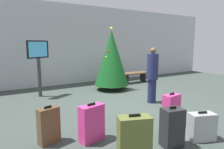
{
  "coord_description": "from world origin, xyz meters",
  "views": [
    {
      "loc": [
        -3.54,
        -4.61,
        1.8
      ],
      "look_at": [
        -0.53,
        0.41,
        0.9
      ],
      "focal_mm": 31.82,
      "sensor_mm": 36.0,
      "label": 1
    }
  ],
  "objects_px": {
    "traveller_0": "(152,74)",
    "suitcase_4": "(202,127)",
    "flight_info_kiosk": "(38,58)",
    "suitcase_1": "(172,128)",
    "suitcase_5": "(171,109)",
    "waiting_bench": "(135,75)",
    "suitcase_3": "(134,141)",
    "holiday_tree": "(112,58)",
    "suitcase_0": "(92,123)",
    "suitcase_2": "(49,126)"
  },
  "relations": [
    {
      "from": "traveller_0",
      "to": "suitcase_4",
      "type": "height_order",
      "value": "traveller_0"
    },
    {
      "from": "traveller_0",
      "to": "suitcase_4",
      "type": "distance_m",
      "value": 2.56
    },
    {
      "from": "flight_info_kiosk",
      "to": "suitcase_1",
      "type": "bearing_deg",
      "value": -74.78
    },
    {
      "from": "flight_info_kiosk",
      "to": "suitcase_5",
      "type": "height_order",
      "value": "flight_info_kiosk"
    },
    {
      "from": "suitcase_1",
      "to": "suitcase_4",
      "type": "height_order",
      "value": "suitcase_1"
    },
    {
      "from": "waiting_bench",
      "to": "suitcase_3",
      "type": "height_order",
      "value": "suitcase_3"
    },
    {
      "from": "waiting_bench",
      "to": "suitcase_3",
      "type": "distance_m",
      "value": 6.49
    },
    {
      "from": "suitcase_3",
      "to": "holiday_tree",
      "type": "bearing_deg",
      "value": 63.02
    },
    {
      "from": "suitcase_3",
      "to": "waiting_bench",
      "type": "bearing_deg",
      "value": 52.49
    },
    {
      "from": "flight_info_kiosk",
      "to": "suitcase_0",
      "type": "distance_m",
      "value": 3.96
    },
    {
      "from": "suitcase_2",
      "to": "suitcase_5",
      "type": "distance_m",
      "value": 2.64
    },
    {
      "from": "traveller_0",
      "to": "suitcase_2",
      "type": "height_order",
      "value": "traveller_0"
    },
    {
      "from": "suitcase_4",
      "to": "suitcase_0",
      "type": "bearing_deg",
      "value": 149.96
    },
    {
      "from": "waiting_bench",
      "to": "traveller_0",
      "type": "distance_m",
      "value": 3.28
    },
    {
      "from": "flight_info_kiosk",
      "to": "suitcase_3",
      "type": "relative_size",
      "value": 2.42
    },
    {
      "from": "suitcase_2",
      "to": "traveller_0",
      "type": "bearing_deg",
      "value": 16.14
    },
    {
      "from": "traveller_0",
      "to": "suitcase_3",
      "type": "distance_m",
      "value": 3.38
    },
    {
      "from": "flight_info_kiosk",
      "to": "suitcase_3",
      "type": "bearing_deg",
      "value": -85.38
    },
    {
      "from": "suitcase_3",
      "to": "suitcase_4",
      "type": "relative_size",
      "value": 1.41
    },
    {
      "from": "flight_info_kiosk",
      "to": "suitcase_2",
      "type": "distance_m",
      "value": 3.69
    },
    {
      "from": "suitcase_1",
      "to": "suitcase_5",
      "type": "distance_m",
      "value": 1.03
    },
    {
      "from": "holiday_tree",
      "to": "suitcase_5",
      "type": "bearing_deg",
      "value": -99.55
    },
    {
      "from": "suitcase_3",
      "to": "suitcase_4",
      "type": "bearing_deg",
      "value": -1.32
    },
    {
      "from": "suitcase_3",
      "to": "suitcase_1",
      "type": "bearing_deg",
      "value": 5.5
    },
    {
      "from": "traveller_0",
      "to": "suitcase_1",
      "type": "relative_size",
      "value": 2.31
    },
    {
      "from": "holiday_tree",
      "to": "waiting_bench",
      "type": "distance_m",
      "value": 2.03
    },
    {
      "from": "suitcase_5",
      "to": "suitcase_1",
      "type": "bearing_deg",
      "value": -136.8
    },
    {
      "from": "flight_info_kiosk",
      "to": "traveller_0",
      "type": "relative_size",
      "value": 1.13
    },
    {
      "from": "suitcase_1",
      "to": "suitcase_4",
      "type": "distance_m",
      "value": 0.68
    },
    {
      "from": "suitcase_4",
      "to": "holiday_tree",
      "type": "bearing_deg",
      "value": 81.07
    },
    {
      "from": "flight_info_kiosk",
      "to": "traveller_0",
      "type": "bearing_deg",
      "value": -41.99
    },
    {
      "from": "suitcase_3",
      "to": "suitcase_5",
      "type": "height_order",
      "value": "suitcase_3"
    },
    {
      "from": "suitcase_1",
      "to": "suitcase_3",
      "type": "xyz_separation_m",
      "value": [
        -0.9,
        -0.09,
        0.03
      ]
    },
    {
      "from": "flight_info_kiosk",
      "to": "holiday_tree",
      "type": "bearing_deg",
      "value": -7.97
    },
    {
      "from": "waiting_bench",
      "to": "suitcase_5",
      "type": "distance_m",
      "value": 4.92
    },
    {
      "from": "holiday_tree",
      "to": "flight_info_kiosk",
      "type": "relative_size",
      "value": 1.27
    },
    {
      "from": "suitcase_2",
      "to": "suitcase_5",
      "type": "bearing_deg",
      "value": -11.46
    },
    {
      "from": "suitcase_5",
      "to": "holiday_tree",
      "type": "bearing_deg",
      "value": 80.45
    },
    {
      "from": "traveller_0",
      "to": "suitcase_0",
      "type": "relative_size",
      "value": 2.33
    },
    {
      "from": "flight_info_kiosk",
      "to": "suitcase_1",
      "type": "xyz_separation_m",
      "value": [
        1.29,
        -4.75,
        -0.98
      ]
    },
    {
      "from": "suitcase_0",
      "to": "suitcase_3",
      "type": "xyz_separation_m",
      "value": [
        0.23,
        -1.0,
        0.03
      ]
    },
    {
      "from": "traveller_0",
      "to": "suitcase_4",
      "type": "relative_size",
      "value": 3.03
    },
    {
      "from": "suitcase_0",
      "to": "suitcase_4",
      "type": "distance_m",
      "value": 2.07
    },
    {
      "from": "traveller_0",
      "to": "suitcase_0",
      "type": "distance_m",
      "value": 3.0
    },
    {
      "from": "holiday_tree",
      "to": "flight_info_kiosk",
      "type": "distance_m",
      "value": 2.69
    },
    {
      "from": "suitcase_0",
      "to": "holiday_tree",
      "type": "bearing_deg",
      "value": 54.18
    },
    {
      "from": "suitcase_1",
      "to": "holiday_tree",
      "type": "bearing_deg",
      "value": 72.6
    },
    {
      "from": "suitcase_3",
      "to": "suitcase_4",
      "type": "height_order",
      "value": "suitcase_3"
    },
    {
      "from": "traveller_0",
      "to": "suitcase_1",
      "type": "xyz_separation_m",
      "value": [
        -1.53,
        -2.21,
        -0.54
      ]
    },
    {
      "from": "suitcase_1",
      "to": "suitcase_2",
      "type": "distance_m",
      "value": 2.21
    }
  ]
}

